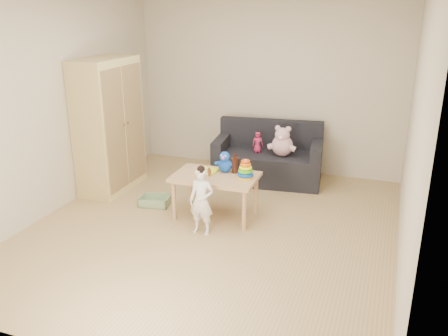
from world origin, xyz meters
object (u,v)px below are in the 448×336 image
at_px(sofa, 267,167).
at_px(play_table, 216,196).
at_px(wardrobe, 109,126).
at_px(toddler, 202,202).

relative_size(sofa, play_table, 1.52).
bearing_deg(play_table, wardrobe, 167.53).
height_order(wardrobe, sofa, wardrobe).
distance_m(wardrobe, toddler, 1.94).
height_order(wardrobe, toddler, wardrobe).
distance_m(sofa, play_table, 1.39).
xyz_separation_m(wardrobe, sofa, (1.93, 1.00, -0.67)).
distance_m(sofa, toddler, 1.86).
bearing_deg(wardrobe, play_table, -12.47).
bearing_deg(toddler, play_table, 93.08).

